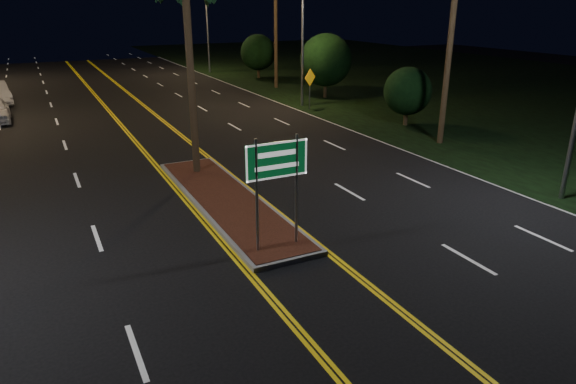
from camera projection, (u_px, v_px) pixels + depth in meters
ground at (328, 298)px, 12.27m from camera, size 120.00×120.00×0.00m
grass_right at (474, 82)px, 45.82m from camera, size 40.00×110.00×0.01m
median_island at (227, 200)px, 18.12m from camera, size 2.25×10.25×0.17m
highway_sign at (277, 171)px, 13.79m from camera, size 1.80×0.08×3.20m
streetlight_right_mid at (298, 19)px, 33.22m from camera, size 1.91×0.44×9.00m
streetlight_right_far at (203, 14)px, 50.01m from camera, size 1.91×0.44×9.00m
shrub_near at (408, 91)px, 29.00m from camera, size 2.70×2.70×3.30m
shrub_mid at (326, 60)px, 37.34m from camera, size 3.78×3.78×4.62m
shrub_far at (258, 52)px, 47.46m from camera, size 3.24×3.24×3.96m
warning_sign at (310, 83)px, 33.46m from camera, size 1.02×0.48×2.64m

